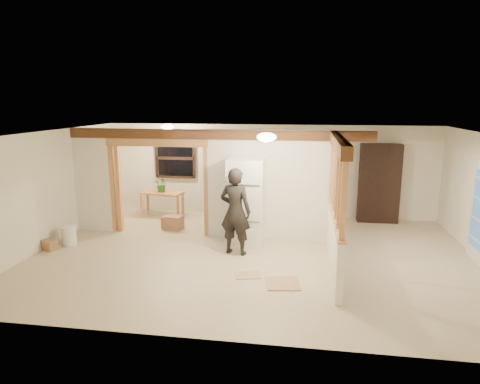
% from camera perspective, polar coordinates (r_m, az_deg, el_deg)
% --- Properties ---
extents(floor, '(9.00, 6.50, 0.01)m').
position_cam_1_polar(floor, '(8.93, 1.72, -8.47)').
color(floor, '#BDAB8C').
rests_on(floor, ground).
extents(ceiling, '(9.00, 6.50, 0.01)m').
position_cam_1_polar(ceiling, '(8.38, 1.83, 7.78)').
color(ceiling, white).
extents(wall_back, '(9.00, 0.01, 2.50)m').
position_cam_1_polar(wall_back, '(11.74, 3.73, 2.86)').
color(wall_back, silver).
rests_on(wall_back, floor).
extents(wall_front, '(9.00, 0.01, 2.50)m').
position_cam_1_polar(wall_front, '(5.48, -2.46, -7.98)').
color(wall_front, silver).
rests_on(wall_front, floor).
extents(wall_left, '(0.01, 6.50, 2.50)m').
position_cam_1_polar(wall_left, '(10.14, -24.36, 0.32)').
color(wall_left, silver).
rests_on(wall_left, floor).
extents(partition_left_stub, '(0.90, 0.12, 2.50)m').
position_cam_1_polar(partition_left_stub, '(10.93, -18.99, 1.52)').
color(partition_left_stub, silver).
rests_on(partition_left_stub, floor).
extents(partition_center, '(2.80, 0.12, 2.50)m').
position_cam_1_polar(partition_center, '(9.71, 3.81, 0.91)').
color(partition_center, silver).
rests_on(partition_center, floor).
extents(doorway_frame, '(2.46, 0.14, 2.20)m').
position_cam_1_polar(doorway_frame, '(10.29, -10.77, 0.51)').
color(doorway_frame, tan).
rests_on(doorway_frame, floor).
extents(header_beam_back, '(7.00, 0.18, 0.22)m').
position_cam_1_polar(header_beam_back, '(9.74, -3.21, 7.66)').
color(header_beam_back, brown).
rests_on(header_beam_back, ceiling).
extents(header_beam_right, '(0.18, 3.30, 0.22)m').
position_cam_1_polar(header_beam_right, '(7.95, 13.05, 6.37)').
color(header_beam_right, brown).
rests_on(header_beam_right, ceiling).
extents(pony_wall, '(0.12, 3.20, 1.00)m').
position_cam_1_polar(pony_wall, '(8.34, 12.44, -6.58)').
color(pony_wall, silver).
rests_on(pony_wall, floor).
extents(stud_partition, '(0.14, 3.20, 1.32)m').
position_cam_1_polar(stud_partition, '(8.05, 12.81, 1.27)').
color(stud_partition, tan).
rests_on(stud_partition, pony_wall).
extents(window_back, '(1.12, 0.10, 1.10)m').
position_cam_1_polar(window_back, '(12.13, -8.66, 4.47)').
color(window_back, black).
rests_on(window_back, wall_back).
extents(french_door, '(0.12, 0.86, 2.00)m').
position_cam_1_polar(french_door, '(9.58, 29.37, -2.34)').
color(french_door, white).
rests_on(french_door, floor).
extents(ceiling_dome_main, '(0.36, 0.36, 0.16)m').
position_cam_1_polar(ceiling_dome_main, '(7.86, 3.57, 7.33)').
color(ceiling_dome_main, '#FFEABF').
rests_on(ceiling_dome_main, ceiling).
extents(ceiling_dome_util, '(0.32, 0.32, 0.14)m').
position_cam_1_polar(ceiling_dome_util, '(11.18, -9.65, 8.59)').
color(ceiling_dome_util, '#FFEABF').
rests_on(ceiling_dome_util, ceiling).
extents(hanging_bulb, '(0.07, 0.07, 0.07)m').
position_cam_1_polar(hanging_bulb, '(10.39, -8.17, 6.73)').
color(hanging_bulb, '#FFD88C').
rests_on(hanging_bulb, ceiling).
extents(refrigerator, '(0.79, 0.76, 1.91)m').
position_cam_1_polar(refrigerator, '(9.40, 0.84, -1.29)').
color(refrigerator, silver).
rests_on(refrigerator, floor).
extents(woman, '(0.74, 0.57, 1.81)m').
position_cam_1_polar(woman, '(8.76, -0.62, -2.60)').
color(woman, black).
rests_on(woman, floor).
extents(work_table, '(1.20, 0.77, 0.70)m').
position_cam_1_polar(work_table, '(11.88, -10.29, -1.64)').
color(work_table, tan).
rests_on(work_table, floor).
extents(potted_plant, '(0.45, 0.42, 0.41)m').
position_cam_1_polar(potted_plant, '(11.76, -10.39, 0.97)').
color(potted_plant, '#276B2A').
rests_on(potted_plant, work_table).
extents(shop_vac, '(0.49, 0.49, 0.52)m').
position_cam_1_polar(shop_vac, '(12.15, -16.61, -2.08)').
color(shop_vac, '#AB0714').
rests_on(shop_vac, floor).
extents(bookshelf, '(1.03, 0.34, 2.05)m').
position_cam_1_polar(bookshelf, '(11.66, 18.08, 1.09)').
color(bookshelf, black).
rests_on(bookshelf, floor).
extents(bucket, '(0.37, 0.37, 0.42)m').
position_cam_1_polar(bucket, '(10.23, -21.87, -5.38)').
color(bucket, silver).
rests_on(bucket, floor).
extents(box_util_a, '(0.44, 0.39, 0.34)m').
position_cam_1_polar(box_util_a, '(10.73, -8.77, -4.06)').
color(box_util_a, '#A1724E').
rests_on(box_util_a, floor).
extents(box_util_b, '(0.34, 0.34, 0.30)m').
position_cam_1_polar(box_util_b, '(10.89, -9.39, -3.96)').
color(box_util_b, '#A1724E').
rests_on(box_util_b, floor).
extents(box_front, '(0.34, 0.31, 0.23)m').
position_cam_1_polar(box_front, '(10.05, -24.02, -6.46)').
color(box_front, '#A1724E').
rests_on(box_front, floor).
extents(floor_panel_near, '(0.66, 0.66, 0.02)m').
position_cam_1_polar(floor_panel_near, '(7.65, 5.70, -12.04)').
color(floor_panel_near, tan).
rests_on(floor_panel_near, floor).
extents(floor_panel_far, '(0.52, 0.45, 0.01)m').
position_cam_1_polar(floor_panel_far, '(7.96, 1.10, -11.01)').
color(floor_panel_far, tan).
rests_on(floor_panel_far, floor).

